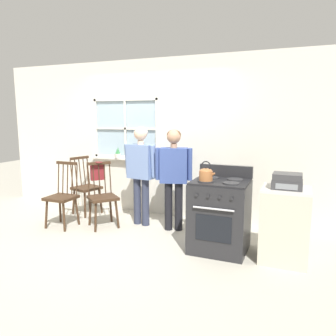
% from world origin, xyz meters
% --- Properties ---
extents(ground_plane, '(16.00, 16.00, 0.00)m').
position_xyz_m(ground_plane, '(0.00, 0.00, 0.00)').
color(ground_plane, '#B2AD9E').
extents(wall_back, '(6.40, 0.16, 2.70)m').
position_xyz_m(wall_back, '(0.04, 1.40, 1.34)').
color(wall_back, silver).
rests_on(wall_back, ground_plane).
extents(chair_by_window, '(0.58, 0.58, 1.02)m').
position_xyz_m(chair_by_window, '(-0.51, 0.42, 0.47)').
color(chair_by_window, '#3D2819').
rests_on(chair_by_window, ground_plane).
extents(chair_near_wall, '(0.42, 0.41, 1.02)m').
position_xyz_m(chair_near_wall, '(-1.10, 0.18, 0.47)').
color(chair_near_wall, '#3D2819').
rests_on(chair_near_wall, ground_plane).
extents(chair_center_cluster, '(0.50, 0.52, 1.02)m').
position_xyz_m(chair_center_cluster, '(-1.18, 0.89, 0.47)').
color(chair_center_cluster, '#3D2819').
rests_on(chair_center_cluster, ground_plane).
extents(person_elderly_left, '(0.58, 0.27, 1.57)m').
position_xyz_m(person_elderly_left, '(0.01, 0.73, 0.96)').
color(person_elderly_left, '#2D3347').
rests_on(person_elderly_left, ground_plane).
extents(person_teen_center, '(0.57, 0.31, 1.54)m').
position_xyz_m(person_teen_center, '(0.58, 0.69, 0.94)').
color(person_teen_center, black).
rests_on(person_teen_center, ground_plane).
extents(stove, '(0.71, 0.68, 1.08)m').
position_xyz_m(stove, '(1.41, 0.21, 0.47)').
color(stove, '#232326').
rests_on(stove, ground_plane).
extents(kettle, '(0.21, 0.17, 0.25)m').
position_xyz_m(kettle, '(1.25, 0.07, 1.02)').
color(kettle, '#A86638').
rests_on(kettle, stove).
extents(potted_plant, '(0.12, 0.12, 0.20)m').
position_xyz_m(potted_plant, '(-0.75, 1.31, 1.05)').
color(potted_plant, beige).
rests_on(potted_plant, wall_back).
extents(handbag, '(0.25, 0.25, 0.31)m').
position_xyz_m(handbag, '(-0.69, 0.57, 0.85)').
color(handbag, maroon).
rests_on(handbag, chair_by_window).
extents(side_counter, '(0.55, 0.50, 0.90)m').
position_xyz_m(side_counter, '(2.21, 0.18, 0.45)').
color(side_counter, beige).
rests_on(side_counter, ground_plane).
extents(stereo, '(0.34, 0.29, 0.18)m').
position_xyz_m(stereo, '(2.21, 0.16, 0.99)').
color(stereo, '#38383A').
rests_on(stereo, side_counter).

